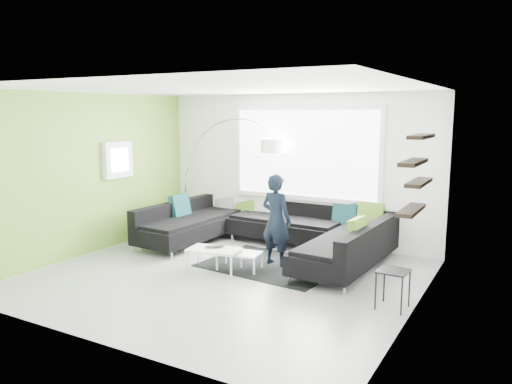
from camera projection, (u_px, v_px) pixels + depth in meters
The scene contains 9 objects.
ground at pixel (225, 277), 7.52m from camera, with size 5.50×5.50×0.00m, color gray.
room_shell at pixel (234, 156), 7.39m from camera, with size 5.54×5.04×2.82m.
sectional_sofa at pixel (264, 232), 8.74m from camera, with size 4.20×2.73×0.88m.
rug at pixel (271, 265), 8.08m from camera, with size 2.10×1.53×0.01m, color black.
coffee_table at pixel (227, 259), 7.84m from camera, with size 1.04×0.60×0.34m, color white.
arc_lamp at pixel (185, 176), 10.15m from camera, with size 2.18×0.64×2.35m, color white, non-canonical shape.
side_table at pixel (393, 289), 6.28m from camera, with size 0.36×0.36×0.50m, color black.
person at pixel (276, 220), 8.00m from camera, with size 0.60×0.45×1.49m, color black.
laptop at pixel (215, 248), 7.84m from camera, with size 0.35×0.34×0.02m, color black.
Camera 1 is at (3.93, -6.07, 2.47)m, focal length 35.00 mm.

